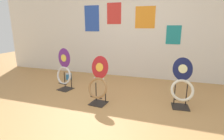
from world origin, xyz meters
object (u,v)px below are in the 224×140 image
(toilet_seat_display_navy_moon, at_px, (182,85))
(paint_can, at_px, (69,76))
(toilet_seat_display_purple_note, at_px, (64,71))
(toilet_seat_display_crimson_swirl, at_px, (98,83))

(toilet_seat_display_navy_moon, xyz_separation_m, paint_can, (-2.69, 0.80, -0.31))
(toilet_seat_display_navy_moon, bearing_deg, paint_can, 163.52)
(toilet_seat_display_navy_moon, relative_size, toilet_seat_display_purple_note, 0.93)
(toilet_seat_display_crimson_swirl, relative_size, toilet_seat_display_purple_note, 0.95)
(toilet_seat_display_crimson_swirl, height_order, toilet_seat_display_purple_note, toilet_seat_display_purple_note)
(toilet_seat_display_navy_moon, bearing_deg, toilet_seat_display_crimson_swirl, -167.13)
(toilet_seat_display_purple_note, distance_m, paint_can, 0.83)
(paint_can, bearing_deg, toilet_seat_display_navy_moon, -16.48)
(toilet_seat_display_purple_note, relative_size, paint_can, 5.65)
(toilet_seat_display_navy_moon, relative_size, paint_can, 5.24)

